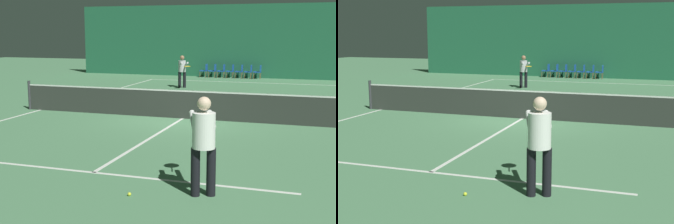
{
  "view_description": "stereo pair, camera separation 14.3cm",
  "coord_description": "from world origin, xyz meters",
  "views": [
    {
      "loc": [
        4.39,
        -14.7,
        2.86
      ],
      "look_at": [
        0.99,
        -4.52,
        1.01
      ],
      "focal_mm": 50.0,
      "sensor_mm": 36.0,
      "label": 1
    },
    {
      "loc": [
        4.52,
        -14.66,
        2.86
      ],
      "look_at": [
        0.99,
        -4.52,
        1.01
      ],
      "focal_mm": 50.0,
      "sensor_mm": 36.0,
      "label": 2
    }
  ],
  "objects": [
    {
      "name": "ground_plane",
      "position": [
        0.0,
        0.0,
        0.0
      ],
      "size": [
        60.0,
        60.0,
        0.0
      ],
      "primitive_type": "plane",
      "color": "#4C7F56"
    },
    {
      "name": "backdrop_curtain",
      "position": [
        0.0,
        14.75,
        2.27
      ],
      "size": [
        23.0,
        0.12,
        4.55
      ],
      "color": "#1E5B3D",
      "rests_on": "ground"
    },
    {
      "name": "court_line_baseline_far",
      "position": [
        0.0,
        11.9,
        0.0
      ],
      "size": [
        11.0,
        0.1,
        0.0
      ],
      "color": "silver",
      "rests_on": "ground"
    },
    {
      "name": "court_line_service_far",
      "position": [
        0.0,
        6.4,
        0.0
      ],
      "size": [
        8.25,
        0.1,
        0.0
      ],
      "color": "silver",
      "rests_on": "ground"
    },
    {
      "name": "court_line_service_near",
      "position": [
        0.0,
        -6.4,
        0.0
      ],
      "size": [
        8.25,
        0.1,
        0.0
      ],
      "color": "silver",
      "rests_on": "ground"
    },
    {
      "name": "court_line_sideline_left",
      "position": [
        -5.5,
        0.0,
        0.0
      ],
      "size": [
        0.1,
        23.8,
        0.0
      ],
      "color": "silver",
      "rests_on": "ground"
    },
    {
      "name": "court_line_centre",
      "position": [
        0.0,
        0.0,
        0.0
      ],
      "size": [
        0.1,
        12.8,
        0.0
      ],
      "color": "silver",
      "rests_on": "ground"
    },
    {
      "name": "tennis_net",
      "position": [
        0.0,
        0.0,
        0.51
      ],
      "size": [
        12.0,
        0.1,
        1.07
      ],
      "color": "#2D332D",
      "rests_on": "ground"
    },
    {
      "name": "player_near",
      "position": [
        2.46,
        -6.98,
        1.03
      ],
      "size": [
        0.82,
        1.43,
        1.77
      ],
      "rotation": [
        0.0,
        0.0,
        1.92
      ],
      "color": "black",
      "rests_on": "ground"
    },
    {
      "name": "player_far",
      "position": [
        -2.52,
        8.34,
        0.97
      ],
      "size": [
        1.0,
        1.34,
        1.66
      ],
      "rotation": [
        0.0,
        0.0,
        -1.03
      ],
      "color": "black",
      "rests_on": "ground"
    },
    {
      "name": "courtside_chair_0",
      "position": [
        -2.79,
        14.2,
        0.49
      ],
      "size": [
        0.44,
        0.44,
        0.84
      ],
      "rotation": [
        0.0,
        0.0,
        -1.57
      ],
      "color": "brown",
      "rests_on": "ground"
    },
    {
      "name": "courtside_chair_1",
      "position": [
        -2.23,
        14.2,
        0.49
      ],
      "size": [
        0.44,
        0.44,
        0.84
      ],
      "rotation": [
        0.0,
        0.0,
        -1.57
      ],
      "color": "brown",
      "rests_on": "ground"
    },
    {
      "name": "courtside_chair_2",
      "position": [
        -1.66,
        14.2,
        0.49
      ],
      "size": [
        0.44,
        0.44,
        0.84
      ],
      "rotation": [
        0.0,
        0.0,
        -1.57
      ],
      "color": "brown",
      "rests_on": "ground"
    },
    {
      "name": "courtside_chair_3",
      "position": [
        -1.1,
        14.2,
        0.49
      ],
      "size": [
        0.44,
        0.44,
        0.84
      ],
      "rotation": [
        0.0,
        0.0,
        -1.57
      ],
      "color": "brown",
      "rests_on": "ground"
    },
    {
      "name": "courtside_chair_4",
      "position": [
        -0.53,
        14.2,
        0.49
      ],
      "size": [
        0.44,
        0.44,
        0.84
      ],
      "rotation": [
        0.0,
        0.0,
        -1.57
      ],
      "color": "brown",
      "rests_on": "ground"
    },
    {
      "name": "courtside_chair_5",
      "position": [
        0.03,
        14.2,
        0.49
      ],
      "size": [
        0.44,
        0.44,
        0.84
      ],
      "rotation": [
        0.0,
        0.0,
        -1.57
      ],
      "color": "brown",
      "rests_on": "ground"
    },
    {
      "name": "courtside_chair_6",
      "position": [
        0.6,
        14.2,
        0.49
      ],
      "size": [
        0.44,
        0.44,
        0.84
      ],
      "rotation": [
        0.0,
        0.0,
        -1.57
      ],
      "color": "brown",
      "rests_on": "ground"
    },
    {
      "name": "tennis_ball",
      "position": [
        1.25,
        -7.45,
        0.03
      ],
      "size": [
        0.07,
        0.07,
        0.07
      ],
      "color": "#D1DB33",
      "rests_on": "ground"
    }
  ]
}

